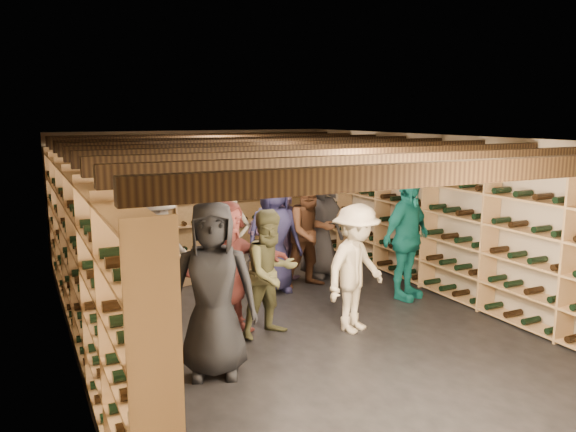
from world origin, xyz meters
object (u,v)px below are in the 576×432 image
(person_2, at_px, (271,273))
(person_0, at_px, (213,289))
(person_1, at_px, (144,272))
(person_11, at_px, (280,228))
(crate_loose, at_px, (222,267))
(person_4, at_px, (407,238))
(person_5, at_px, (227,267))
(crate_stack_left, at_px, (176,269))
(person_9, at_px, (157,246))
(crate_stack_right, at_px, (267,272))
(person_7, at_px, (232,243))
(person_8, at_px, (310,233))
(person_6, at_px, (274,235))
(person_3, at_px, (356,268))
(person_12, at_px, (321,222))

(person_2, bearing_deg, person_0, -155.77)
(person_1, relative_size, person_11, 0.93)
(crate_loose, distance_m, person_4, 3.35)
(person_4, distance_m, person_5, 2.85)
(crate_stack_left, relative_size, person_9, 0.34)
(crate_stack_left, bearing_deg, person_2, -78.66)
(crate_loose, relative_size, person_1, 0.30)
(crate_stack_right, bearing_deg, crate_stack_left, 159.32)
(crate_loose, xyz_separation_m, person_7, (-0.23, -1.18, 0.70))
(person_4, bearing_deg, person_11, 109.45)
(crate_stack_right, xyz_separation_m, person_0, (-1.84, -2.77, 0.76))
(person_2, bearing_deg, crate_loose, 70.31)
(crate_loose, xyz_separation_m, person_8, (0.98, -1.45, 0.79))
(person_11, bearing_deg, person_6, -146.82)
(person_3, bearing_deg, person_2, 139.77)
(person_4, bearing_deg, person_3, -170.34)
(person_8, bearing_deg, crate_stack_right, 134.43)
(person_2, xyz_separation_m, person_11, (1.08, 2.04, 0.10))
(person_11, bearing_deg, crate_loose, 103.41)
(crate_stack_right, bearing_deg, person_8, -43.75)
(crate_loose, xyz_separation_m, person_11, (0.68, -0.96, 0.80))
(person_0, xyz_separation_m, person_1, (-0.43, 1.35, -0.10))
(person_3, xyz_separation_m, person_4, (1.37, 0.76, 0.10))
(crate_stack_left, relative_size, crate_loose, 1.09)
(crate_stack_right, xyz_separation_m, person_9, (-1.78, -0.01, 0.62))
(person_5, height_order, person_9, person_5)
(person_1, xyz_separation_m, person_6, (2.17, 0.95, 0.07))
(person_2, bearing_deg, crate_stack_left, 89.42)
(person_9, bearing_deg, person_8, -31.08)
(crate_loose, distance_m, person_2, 3.11)
(crate_stack_left, height_order, person_11, person_11)
(person_11, bearing_deg, person_9, 158.25)
(person_8, bearing_deg, person_1, -163.71)
(person_12, bearing_deg, person_9, 161.54)
(person_6, bearing_deg, person_1, -152.71)
(person_4, relative_size, person_9, 1.15)
(crate_loose, height_order, person_12, person_12)
(person_1, xyz_separation_m, person_2, (1.40, -0.64, -0.03))
(crate_loose, bearing_deg, person_0, -110.44)
(person_3, xyz_separation_m, person_5, (-1.48, 0.62, 0.04))
(person_6, bearing_deg, person_8, 0.08)
(person_2, height_order, person_3, person_3)
(person_0, height_order, person_12, person_0)
(person_2, xyz_separation_m, person_12, (1.85, 2.04, 0.13))
(person_11, xyz_separation_m, person_12, (0.76, 0.00, 0.03))
(person_2, height_order, person_11, person_11)
(crate_stack_left, xyz_separation_m, person_5, (0.05, -2.28, 0.60))
(crate_stack_right, height_order, person_12, person_12)
(crate_stack_left, height_order, person_1, person_1)
(person_4, xyz_separation_m, person_6, (-1.61, 1.17, -0.02))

